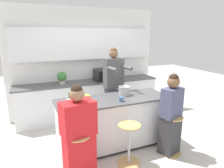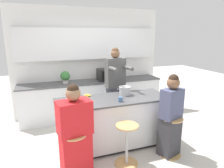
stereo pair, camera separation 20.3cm
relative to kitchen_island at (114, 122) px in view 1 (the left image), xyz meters
name	(u,v)px [view 1 (the left image)]	position (x,y,z in m)	size (l,w,h in m)	color
ground_plane	(114,145)	(0.00, 0.00, -0.47)	(16.00, 16.00, 0.00)	beige
wall_back	(86,55)	(0.00, 1.78, 1.07)	(3.79, 0.22, 2.70)	white
back_counter	(90,99)	(0.00, 1.50, -0.01)	(3.52, 0.61, 0.92)	silver
kitchen_island	(114,122)	(0.00, 0.00, 0.00)	(2.06, 0.75, 0.93)	black
bar_stool_leftmost	(78,155)	(-0.82, -0.63, -0.10)	(0.38, 0.38, 0.69)	tan
bar_stool_center	(129,143)	(0.00, -0.62, -0.10)	(0.38, 0.38, 0.69)	tan
bar_stool_rightmost	(171,134)	(0.82, -0.63, -0.10)	(0.38, 0.38, 0.69)	tan
person_cooking	(114,90)	(0.27, 0.62, 0.42)	(0.42, 0.58, 1.79)	#383842
person_wrapped_blanket	(79,136)	(-0.80, -0.61, 0.20)	(0.50, 0.36, 1.41)	red
person_seated_near	(171,117)	(0.80, -0.61, 0.20)	(0.42, 0.35, 1.43)	#333338
cooking_pot	(124,91)	(0.28, 0.13, 0.54)	(0.31, 0.22, 0.16)	#B7BABC
fruit_bowl	(72,103)	(-0.76, -0.05, 0.50)	(0.22, 0.22, 0.08)	silver
coffee_cup_near	(87,100)	(-0.50, 0.00, 0.50)	(0.11, 0.08, 0.08)	orange
coffee_cup_far	(121,99)	(0.05, -0.20, 0.50)	(0.11, 0.08, 0.08)	#4C7099
banana_bunch	(87,96)	(-0.42, 0.26, 0.48)	(0.17, 0.12, 0.06)	yellow
juice_carton	(71,96)	(-0.72, 0.22, 0.54)	(0.07, 0.07, 0.17)	#38844C
microwave	(105,75)	(0.40, 1.46, 0.60)	(0.54, 0.36, 0.29)	black
potted_plant	(62,77)	(-0.66, 1.50, 0.61)	(0.22, 0.22, 0.29)	beige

